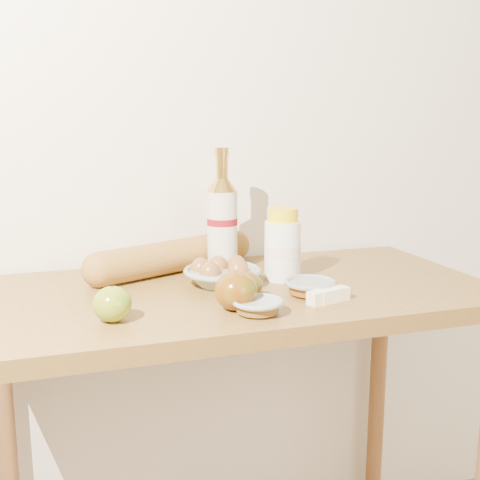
% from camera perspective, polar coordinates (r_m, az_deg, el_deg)
% --- Properties ---
extents(back_wall, '(3.50, 0.02, 2.60)m').
position_cam_1_polar(back_wall, '(1.68, -3.89, 11.71)').
color(back_wall, silver).
rests_on(back_wall, ground).
extents(table, '(1.20, 0.60, 0.90)m').
position_cam_1_polar(table, '(1.46, -0.37, -9.20)').
color(table, olive).
rests_on(table, ground).
extents(bourbon_bottle, '(0.09, 0.09, 0.32)m').
position_cam_1_polar(bourbon_bottle, '(1.54, -1.69, 1.70)').
color(bourbon_bottle, beige).
rests_on(bourbon_bottle, table).
extents(cream_bottle, '(0.11, 0.11, 0.18)m').
position_cam_1_polar(cream_bottle, '(1.48, 4.06, -0.63)').
color(cream_bottle, white).
rests_on(cream_bottle, table).
extents(egg_bowl, '(0.19, 0.19, 0.07)m').
position_cam_1_polar(egg_bowl, '(1.44, -1.76, -3.24)').
color(egg_bowl, '#909D98').
rests_on(egg_bowl, table).
extents(baguette, '(0.50, 0.28, 0.08)m').
position_cam_1_polar(baguette, '(1.56, -6.39, -1.55)').
color(baguette, '#B28136').
rests_on(baguette, table).
extents(apple_yellowgreen, '(0.10, 0.10, 0.07)m').
position_cam_1_polar(apple_yellowgreen, '(1.20, -12.00, -5.96)').
color(apple_yellowgreen, '#9D911F').
rests_on(apple_yellowgreen, table).
extents(apple_redgreen_front, '(0.10, 0.10, 0.08)m').
position_cam_1_polar(apple_redgreen_front, '(1.25, -0.40, -4.84)').
color(apple_redgreen_front, maroon).
rests_on(apple_redgreen_front, table).
extents(apple_redgreen_right, '(0.08, 0.08, 0.07)m').
position_cam_1_polar(apple_redgreen_right, '(1.31, 0.56, -4.41)').
color(apple_redgreen_right, maroon).
rests_on(apple_redgreen_right, table).
extents(sugar_bowl, '(0.12, 0.12, 0.03)m').
position_cam_1_polar(sugar_bowl, '(1.23, 1.70, -6.29)').
color(sugar_bowl, '#929F9B').
rests_on(sugar_bowl, table).
extents(syrup_bowl, '(0.14, 0.14, 0.03)m').
position_cam_1_polar(syrup_bowl, '(1.37, 6.66, -4.45)').
color(syrup_bowl, gray).
rests_on(syrup_bowl, table).
extents(butter_stick, '(0.11, 0.06, 0.03)m').
position_cam_1_polar(butter_stick, '(1.32, 8.39, -5.24)').
color(butter_stick, '#FFFAC5').
rests_on(butter_stick, table).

